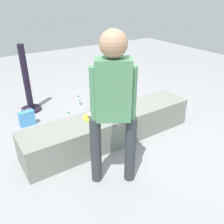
# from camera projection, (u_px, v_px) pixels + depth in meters

# --- Properties ---
(ground_plane) EXTENTS (12.00, 12.00, 0.00)m
(ground_plane) POSITION_uv_depth(u_px,v_px,m) (111.00, 139.00, 3.52)
(ground_plane) COLOR #949396
(concrete_ledge) EXTENTS (2.55, 0.53, 0.42)m
(concrete_ledge) POSITION_uv_depth(u_px,v_px,m) (111.00, 127.00, 3.43)
(concrete_ledge) COLOR gray
(concrete_ledge) RESTS_ON ground_plane
(child_seated) EXTENTS (0.28, 0.32, 0.48)m
(child_seated) POSITION_uv_depth(u_px,v_px,m) (112.00, 101.00, 3.20)
(child_seated) COLOR navy
(child_seated) RESTS_ON concrete_ledge
(adult_standing) EXTENTS (0.44, 0.36, 1.68)m
(adult_standing) POSITION_uv_depth(u_px,v_px,m) (113.00, 100.00, 2.33)
(adult_standing) COLOR #303639
(adult_standing) RESTS_ON ground_plane
(cake_plate) EXTENTS (0.22, 0.22, 0.07)m
(cake_plate) POSITION_uv_depth(u_px,v_px,m) (91.00, 117.00, 3.22)
(cake_plate) COLOR yellow
(cake_plate) RESTS_ON concrete_ledge
(gift_bag) EXTENTS (0.24, 0.10, 0.30)m
(gift_bag) POSITION_uv_depth(u_px,v_px,m) (27.00, 118.00, 3.83)
(gift_bag) COLOR #4C99E0
(gift_bag) RESTS_ON ground_plane
(railing_post) EXTENTS (0.36, 0.36, 1.20)m
(railing_post) POSITION_uv_depth(u_px,v_px,m) (27.00, 87.00, 4.17)
(railing_post) COLOR black
(railing_post) RESTS_ON ground_plane
(water_bottle_near_gift) EXTENTS (0.07, 0.07, 0.20)m
(water_bottle_near_gift) POSITION_uv_depth(u_px,v_px,m) (79.00, 101.00, 4.51)
(water_bottle_near_gift) COLOR silver
(water_bottle_near_gift) RESTS_ON ground_plane
(water_bottle_far_side) EXTENTS (0.07, 0.07, 0.22)m
(water_bottle_far_side) POSITION_uv_depth(u_px,v_px,m) (69.00, 119.00, 3.86)
(water_bottle_far_side) COLOR silver
(water_bottle_far_side) RESTS_ON ground_plane
(party_cup_red) EXTENTS (0.08, 0.08, 0.11)m
(party_cup_red) POSITION_uv_depth(u_px,v_px,m) (116.00, 97.00, 4.79)
(party_cup_red) COLOR red
(party_cup_red) RESTS_ON ground_plane
(handbag_black_leather) EXTENTS (0.32, 0.15, 0.33)m
(handbag_black_leather) POSITION_uv_depth(u_px,v_px,m) (100.00, 106.00, 4.28)
(handbag_black_leather) COLOR black
(handbag_black_leather) RESTS_ON ground_plane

